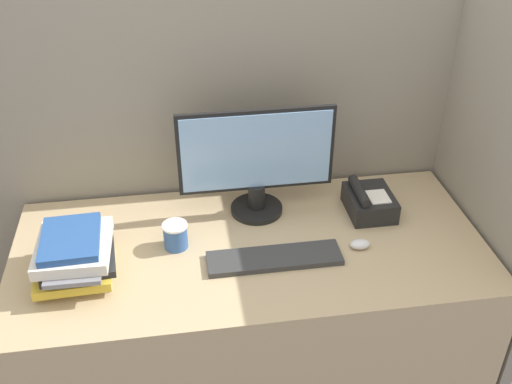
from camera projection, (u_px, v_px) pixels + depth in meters
cubicle_panel_rear at (235, 175)px, 2.44m from camera, size 2.06×0.04×1.54m
cubicle_panel_right at (479, 211)px, 2.22m from camera, size 0.04×0.83×1.54m
desk at (250, 320)px, 2.31m from camera, size 1.66×0.77×0.74m
monitor at (256, 163)px, 2.17m from camera, size 0.57×0.20×0.42m
keyboard at (274, 258)px, 2.03m from camera, size 0.46×0.12×0.02m
mouse at (360, 244)px, 2.09m from camera, size 0.07×0.05×0.03m
coffee_cup at (176, 236)px, 2.07m from camera, size 0.09×0.09×0.09m
book_stack at (75, 256)px, 1.93m from camera, size 0.27×0.30×0.16m
desk_telephone at (369, 202)px, 2.25m from camera, size 0.17×0.20×0.12m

